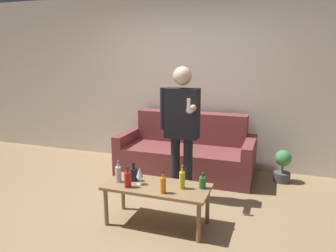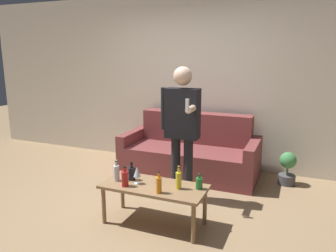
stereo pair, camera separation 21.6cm
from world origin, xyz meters
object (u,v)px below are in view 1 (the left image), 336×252
(coffee_table, at_px, (157,190))
(bottle_orange, at_px, (182,180))
(person_standing_front, at_px, (181,123))
(couch, at_px, (187,153))

(coffee_table, height_order, bottle_orange, bottle_orange)
(coffee_table, height_order, person_standing_front, person_standing_front)
(couch, relative_size, bottle_orange, 8.27)
(couch, relative_size, coffee_table, 1.82)
(coffee_table, relative_size, person_standing_front, 0.67)
(bottle_orange, distance_m, person_standing_front, 0.82)
(person_standing_front, bearing_deg, bottle_orange, -72.32)
(bottle_orange, bearing_deg, coffee_table, -177.16)
(coffee_table, bearing_deg, couch, 94.81)
(couch, bearing_deg, coffee_table, -85.19)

